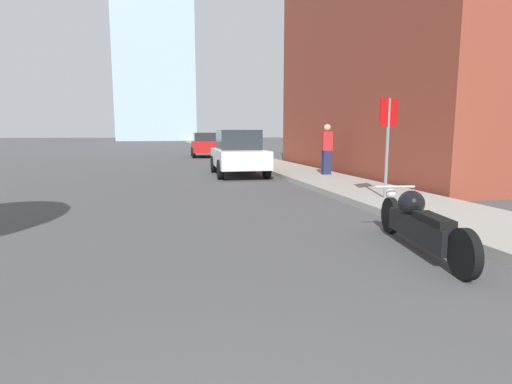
{
  "coord_description": "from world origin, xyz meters",
  "views": [
    {
      "loc": [
        0.17,
        -0.59,
        1.56
      ],
      "look_at": [
        1.47,
        5.25,
        0.7
      ],
      "focal_mm": 28.0,
      "sensor_mm": 36.0,
      "label": 1
    }
  ],
  "objects_px": {
    "parked_car_white": "(238,153)",
    "stop_sign": "(388,131)",
    "motorcycle": "(418,223)",
    "pedestrian": "(327,149)",
    "parked_car_red": "(206,145)"
  },
  "relations": [
    {
      "from": "motorcycle",
      "to": "pedestrian",
      "type": "distance_m",
      "value": 8.95
    },
    {
      "from": "parked_car_white",
      "to": "stop_sign",
      "type": "bearing_deg",
      "value": -72.19
    },
    {
      "from": "parked_car_white",
      "to": "stop_sign",
      "type": "xyz_separation_m",
      "value": [
        2.09,
        -7.1,
        0.78
      ]
    },
    {
      "from": "motorcycle",
      "to": "pedestrian",
      "type": "height_order",
      "value": "pedestrian"
    },
    {
      "from": "motorcycle",
      "to": "stop_sign",
      "type": "xyz_separation_m",
      "value": [
        1.47,
        3.35,
        1.26
      ]
    },
    {
      "from": "motorcycle",
      "to": "pedestrian",
      "type": "xyz_separation_m",
      "value": [
        2.25,
        8.63,
        0.69
      ]
    },
    {
      "from": "parked_car_red",
      "to": "pedestrian",
      "type": "relative_size",
      "value": 2.22
    },
    {
      "from": "parked_car_red",
      "to": "pedestrian",
      "type": "bearing_deg",
      "value": -77.53
    },
    {
      "from": "stop_sign",
      "to": "pedestrian",
      "type": "xyz_separation_m",
      "value": [
        0.78,
        5.28,
        -0.58
      ]
    },
    {
      "from": "stop_sign",
      "to": "pedestrian",
      "type": "height_order",
      "value": "stop_sign"
    },
    {
      "from": "parked_car_white",
      "to": "stop_sign",
      "type": "height_order",
      "value": "stop_sign"
    },
    {
      "from": "motorcycle",
      "to": "parked_car_red",
      "type": "xyz_separation_m",
      "value": [
        -0.61,
        23.41,
        0.47
      ]
    },
    {
      "from": "parked_car_white",
      "to": "motorcycle",
      "type": "bearing_deg",
      "value": -85.2
    },
    {
      "from": "motorcycle",
      "to": "parked_car_red",
      "type": "height_order",
      "value": "parked_car_red"
    },
    {
      "from": "stop_sign",
      "to": "parked_car_red",
      "type": "bearing_deg",
      "value": 95.91
    }
  ]
}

